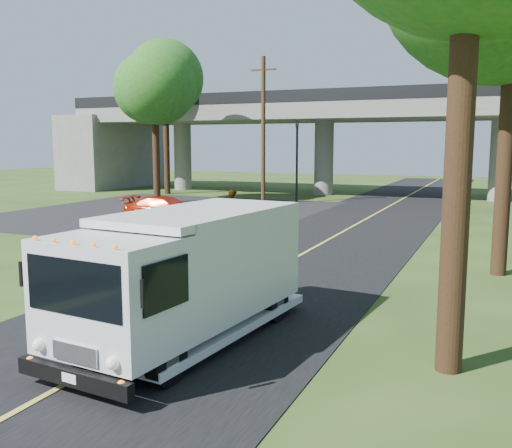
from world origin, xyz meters
The scene contains 12 objects.
ground centered at (0.00, 0.00, 0.00)m, with size 120.00×120.00×0.00m, color #253E16.
road centered at (0.00, 10.00, 0.01)m, with size 7.00×90.00×0.02m, color black.
parking_lot centered at (-11.00, 18.00, 0.01)m, with size 16.00×18.00×0.01m, color black.
lane_line centered at (0.00, 10.00, 0.03)m, with size 0.12×90.00×0.01m, color gold.
overpass centered at (0.00, 32.00, 4.56)m, with size 54.00×10.00×7.30m.
traffic_signal centered at (-6.00, 26.00, 3.20)m, with size 0.18×0.22×5.20m.
utility_pole centered at (-7.50, 24.00, 4.59)m, with size 1.60×0.26×9.00m.
tree_left_lot centered at (-13.79, 21.84, 7.90)m, with size 5.60×5.50×10.50m.
tree_left_far centered at (-16.79, 27.84, 7.45)m, with size 5.26×5.16×9.89m.
step_van centered at (0.74, 0.50, 1.36)m, with size 2.77×6.16×2.51m.
red_sedan centered at (-8.62, 14.57, 0.62)m, with size 1.75×4.30×1.25m, color #AD210A.
pedestrian centered at (-3.80, 11.99, 0.97)m, with size 0.71×0.47×1.95m, color gray.
Camera 1 is at (6.16, -8.73, 3.81)m, focal length 40.00 mm.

